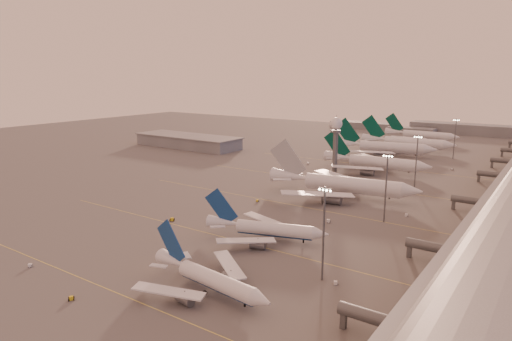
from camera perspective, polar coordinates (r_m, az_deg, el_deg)
The scene contains 26 objects.
ground at distance 155.05m, azimuth -11.46°, elevation -7.96°, with size 700.00×700.00×0.00m, color #5B5859.
taxiway_markings at distance 181.28m, azimuth 8.30°, elevation -4.87°, with size 180.00×185.25×0.02m.
hangar at distance 333.27m, azimuth -8.51°, elevation 3.67°, with size 82.00×27.00×8.50m.
radar_tower at distance 244.08m, azimuth 9.95°, elevation 4.50°, with size 6.40×6.40×31.10m.
mast_a at distance 117.49m, azimuth 8.45°, elevation -7.33°, with size 3.60×0.56×25.00m.
mast_b at distance 167.63m, azimuth 15.95°, elevation -1.75°, with size 3.60×0.56×25.00m.
mast_c at distance 220.65m, azimuth 19.41°, elevation 1.29°, with size 3.60×0.56×25.00m.
mast_d at distance 307.84m, azimuth 23.60°, elevation 3.86°, with size 3.60×0.56×25.00m.
distant_horizon at distance 440.08m, azimuth 21.00°, elevation 4.98°, with size 165.00×37.50×9.00m.
narrowbody_near at distance 114.41m, azimuth -5.83°, elevation -13.57°, with size 39.21×31.13×15.34m.
narrowbody_mid at distance 146.78m, azimuth 1.26°, elevation -7.53°, with size 39.74×31.23×16.00m.
widebody_white at distance 200.41m, azimuth 10.78°, elevation -2.09°, with size 66.90×53.23×23.63m.
greentail_a at distance 255.54m, azimuth 14.75°, elevation 0.73°, with size 59.83×48.23×21.72m.
greentail_b at distance 306.34m, azimuth 15.77°, elevation 2.58°, with size 64.42×51.55×23.63m.
greentail_c at distance 331.96m, azimuth 18.41°, elevation 3.11°, with size 64.24×51.71×23.33m.
greentail_d at distance 380.58m, azimuth 19.95°, elevation 4.02°, with size 57.88×46.74×21.02m.
gsv_truck_a at distance 142.60m, azimuth -26.27°, elevation -10.39°, with size 4.95×4.57×2.01m.
gsv_tug_near at distance 119.99m, azimuth -22.09°, elevation -14.59°, with size 3.22×3.52×0.87m.
gsv_catering_a at distance 120.02m, azimuth 10.02°, elevation -13.08°, with size 4.93×3.74×3.70m.
gsv_tug_mid at distance 168.75m, azimuth -10.45°, elevation -6.04°, with size 4.12×4.40×1.08m.
gsv_truck_b at distance 165.83m, azimuth 9.21°, elevation -6.06°, with size 6.60×4.51×2.51m.
gsv_truck_c at distance 189.84m, azimuth 0.28°, elevation -3.65°, with size 5.07×2.84×1.94m.
gsv_catering_b at distance 179.43m, azimuth 18.36°, elevation -4.90°, with size 5.00×2.70×3.94m.
gsv_tug_far at distance 227.46m, azimuth 11.97°, elevation -1.37°, with size 3.19×4.19×1.06m.
gsv_truck_d at distance 270.13m, azimuth 6.58°, elevation 1.03°, with size 3.44×5.02×1.91m.
gsv_tug_hangar at distance 274.04m, azimuth 23.31°, elevation 0.16°, with size 3.21×2.21×0.85m.
Camera 1 is at (106.41, -99.74, 52.62)m, focal length 32.00 mm.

